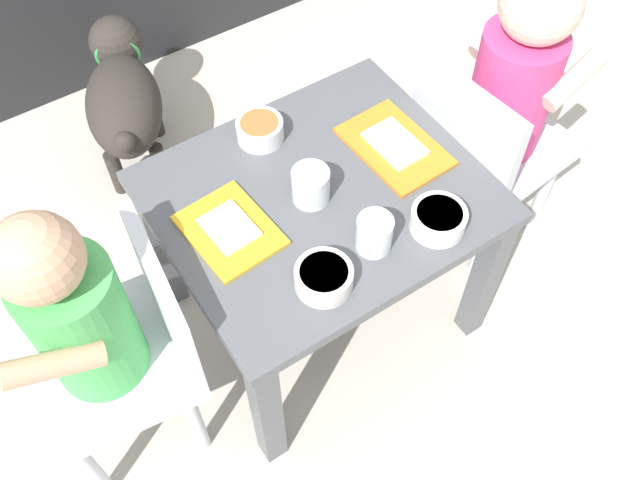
% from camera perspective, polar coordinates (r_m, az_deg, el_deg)
% --- Properties ---
extents(ground_plane, '(7.00, 7.00, 0.00)m').
position_cam_1_polar(ground_plane, '(1.60, 0.00, -5.68)').
color(ground_plane, beige).
extents(dining_table, '(0.57, 0.49, 0.42)m').
position_cam_1_polar(dining_table, '(1.31, 0.00, 1.80)').
color(dining_table, '#515459').
rests_on(dining_table, ground).
extents(seated_child_left, '(0.31, 0.31, 0.69)m').
position_cam_1_polar(seated_child_left, '(1.15, -18.38, -6.40)').
color(seated_child_left, silver).
rests_on(seated_child_left, ground).
extents(seated_child_right, '(0.31, 0.31, 0.71)m').
position_cam_1_polar(seated_child_right, '(1.45, 15.37, 12.01)').
color(seated_child_right, silver).
rests_on(seated_child_right, ground).
extents(dog, '(0.29, 0.44, 0.31)m').
position_cam_1_polar(dog, '(1.81, -15.93, 11.51)').
color(dog, '#332D28').
rests_on(dog, ground).
extents(food_tray_left, '(0.15, 0.18, 0.02)m').
position_cam_1_polar(food_tray_left, '(1.20, -7.45, 0.85)').
color(food_tray_left, gold).
rests_on(food_tray_left, dining_table).
extents(food_tray_right, '(0.15, 0.21, 0.02)m').
position_cam_1_polar(food_tray_right, '(1.32, 6.17, 7.73)').
color(food_tray_right, orange).
rests_on(food_tray_right, dining_table).
extents(water_cup_left, '(0.06, 0.06, 0.07)m').
position_cam_1_polar(water_cup_left, '(1.15, 4.48, 0.42)').
color(water_cup_left, white).
rests_on(water_cup_left, dining_table).
extents(water_cup_right, '(0.07, 0.07, 0.07)m').
position_cam_1_polar(water_cup_right, '(1.22, -0.81, 4.42)').
color(water_cup_right, white).
rests_on(water_cup_right, dining_table).
extents(veggie_bowl_far, '(0.09, 0.09, 0.04)m').
position_cam_1_polar(veggie_bowl_far, '(1.32, -4.97, 9.05)').
color(veggie_bowl_far, white).
rests_on(veggie_bowl_far, dining_table).
extents(cereal_bowl_left_side, '(0.10, 0.10, 0.04)m').
position_cam_1_polar(cereal_bowl_left_side, '(1.20, 9.72, 1.70)').
color(cereal_bowl_left_side, white).
rests_on(cereal_bowl_left_side, dining_table).
extents(veggie_bowl_near, '(0.10, 0.10, 0.04)m').
position_cam_1_polar(veggie_bowl_near, '(1.12, 0.32, -3.09)').
color(veggie_bowl_near, silver).
rests_on(veggie_bowl_near, dining_table).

